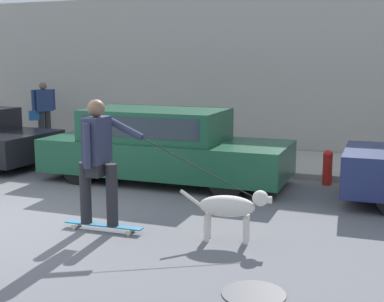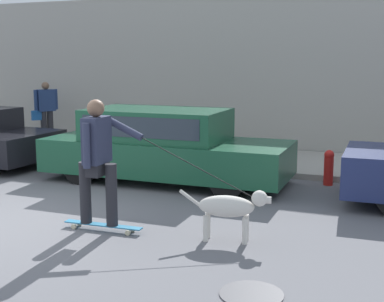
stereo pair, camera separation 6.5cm
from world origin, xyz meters
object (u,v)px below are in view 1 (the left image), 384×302
skateboarder (98,157)px  fire_hydrant (328,166)px  pedestrian_with_bag (43,109)px  parked_car_1 (163,147)px  dog (231,207)px

skateboarder → fire_hydrant: skateboarder is taller
pedestrian_with_bag → fire_hydrant: 7.88m
parked_car_1 → dog: bearing=-52.1°
parked_car_1 → pedestrian_with_bag: (-4.74, 2.79, 0.30)m
fire_hydrant → parked_car_1: bearing=-163.1°
pedestrian_with_bag → fire_hydrant: pedestrian_with_bag is taller
dog → skateboarder: 1.84m
pedestrian_with_bag → dog: bearing=173.4°
skateboarder → pedestrian_with_bag: 7.70m
parked_car_1 → dog: parked_car_1 is taller
pedestrian_with_bag → fire_hydrant: bearing=-162.4°
pedestrian_with_bag → skateboarder: bearing=164.0°
dog → pedestrian_with_bag: 8.83m
skateboarder → dog: bearing=5.0°
parked_car_1 → skateboarder: 2.97m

